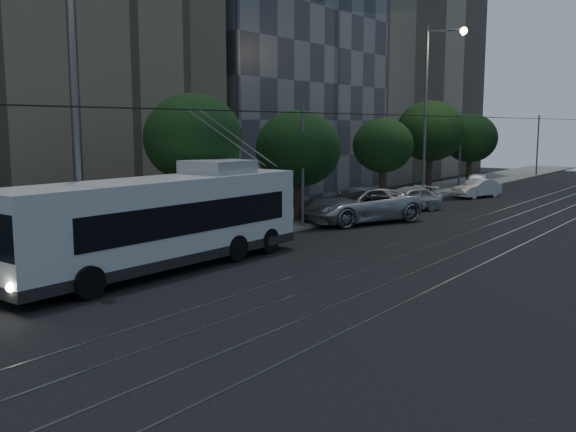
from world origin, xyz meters
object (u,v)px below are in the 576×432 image
Objects in this scene: car_white_d at (478,183)px; streetlamp_near at (82,94)px; pickup_silver at (360,205)px; car_white_b at (408,199)px; streetlamp_far at (432,98)px; car_white_a at (408,199)px; trolleybus at (163,221)px; car_white_c at (477,188)px.

streetlamp_near is (-1.06, -33.16, 5.26)m from car_white_d.
streetlamp_near reaches higher than pickup_silver.
streetlamp_near is at bearing -85.69° from car_white_b.
car_white_b is 0.41× the size of streetlamp_far.
car_white_a is 0.38× the size of streetlamp_far.
trolleybus is at bearing -105.00° from car_white_d.
car_white_a is 0.92× the size of car_white_b.
streetlamp_near reaches higher than trolleybus.
pickup_silver is 1.68× the size of car_white_c.
car_white_a is 0.42× the size of streetlamp_near.
pickup_silver is 11.69m from streetlamp_far.
car_white_d is (0.01, 17.10, -0.12)m from pickup_silver.
car_white_c is 0.84× the size of car_white_d.
car_white_b is 0.46× the size of streetlamp_near.
trolleybus is 5.03m from streetlamp_near.
pickup_silver is 15.03m from car_white_c.
car_white_c is at bearing 90.47° from car_white_b.
car_white_d is at bearing 113.06° from pickup_silver.
streetlamp_far is at bearing 124.05° from car_white_a.
car_white_c is 31.59m from streetlamp_near.
streetlamp_far is (-0.66, 10.10, 5.86)m from pickup_silver.
car_white_b is (-0.20, 6.00, -0.24)m from pickup_silver.
car_white_b reaches higher than car_white_c.
car_white_b is (-0.20, 19.73, -1.05)m from trolleybus.
car_white_b is at bearing -106.03° from car_white_d.
car_white_c is (0.76, 28.74, -1.08)m from trolleybus.
car_white_d is at bearing 115.18° from car_white_a.
pickup_silver is at bearing 91.07° from trolleybus.
car_white_c is 7.98m from streetlamp_far.
trolleybus is at bearing -74.33° from car_white_c.
streetlamp_far is at bearing 89.14° from streetlamp_near.
trolleybus is 1.25× the size of streetlamp_near.
streetlamp_far is (-0.47, 4.10, 6.10)m from car_white_b.
car_white_d is 0.41× the size of streetlamp_far.
streetlamp_near is (-1.06, -2.32, 4.33)m from trolleybus.
car_white_a is 0.92× the size of car_white_d.
trolleybus is 19.76m from car_white_b.
car_white_a is at bearing 90.81° from trolleybus.
streetlamp_far is (-0.67, -7.01, 5.98)m from car_white_d.
streetlamp_far is (-0.67, 23.83, 5.05)m from trolleybus.
streetlamp_near reaches higher than car_white_c.
pickup_silver reaches higher than car_white_b.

